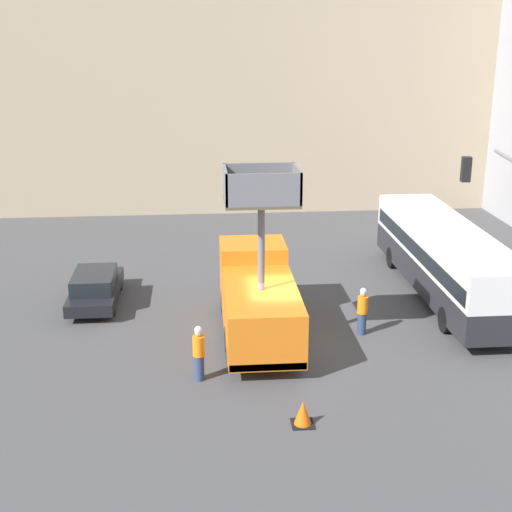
% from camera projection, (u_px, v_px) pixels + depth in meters
% --- Properties ---
extents(ground_plane, '(120.00, 120.00, 0.00)m').
position_uv_depth(ground_plane, '(284.00, 346.00, 25.06)').
color(ground_plane, '#424244').
extents(building_backdrop_far, '(44.00, 10.00, 20.60)m').
position_uv_depth(building_backdrop_far, '(240.00, 34.00, 44.58)').
color(building_backdrop_far, tan).
rests_on(building_backdrop_far, ground_plane).
extents(utility_truck, '(2.50, 7.16, 6.40)m').
position_uv_depth(utility_truck, '(258.00, 295.00, 25.53)').
color(utility_truck, orange).
rests_on(utility_truck, ground_plane).
extents(city_bus, '(2.58, 11.99, 2.95)m').
position_uv_depth(city_bus, '(445.00, 256.00, 29.34)').
color(city_bus, '#232328').
rests_on(city_bus, ground_plane).
extents(road_worker_near_truck, '(0.38, 0.38, 1.84)m').
position_uv_depth(road_worker_near_truck, '(199.00, 353.00, 22.42)').
color(road_worker_near_truck, navy).
rests_on(road_worker_near_truck, ground_plane).
extents(road_worker_directing, '(0.38, 0.38, 1.79)m').
position_uv_depth(road_worker_directing, '(362.00, 311.00, 25.82)').
color(road_worker_directing, navy).
rests_on(road_worker_directing, ground_plane).
extents(traffic_cone_near_truck, '(0.64, 0.64, 0.73)m').
position_uv_depth(traffic_cone_near_truck, '(303.00, 413.00, 20.04)').
color(traffic_cone_near_truck, black).
rests_on(traffic_cone_near_truck, ground_plane).
extents(parked_car_curbside, '(1.82, 4.60, 1.37)m').
position_uv_depth(parked_car_curbside, '(95.00, 287.00, 28.73)').
color(parked_car_curbside, black).
rests_on(parked_car_curbside, ground_plane).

